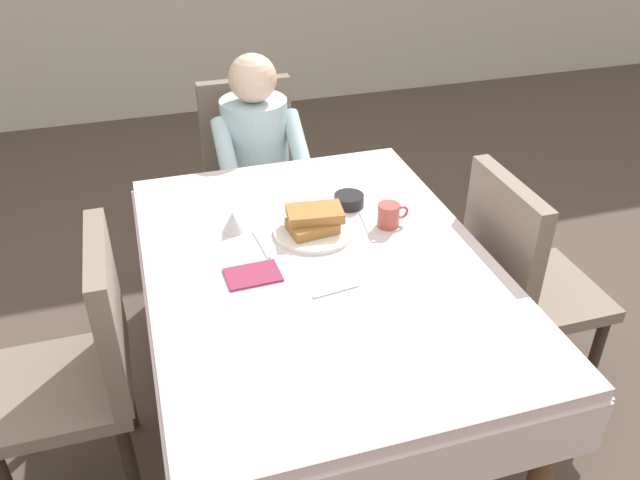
# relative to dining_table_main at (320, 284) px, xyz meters

# --- Properties ---
(ground_plane) EXTENTS (14.00, 14.00, 0.00)m
(ground_plane) POSITION_rel_dining_table_main_xyz_m (0.00, 0.00, -0.65)
(ground_plane) COLOR brown
(dining_table_main) EXTENTS (1.12, 1.52, 0.74)m
(dining_table_main) POSITION_rel_dining_table_main_xyz_m (0.00, 0.00, 0.00)
(dining_table_main) COLOR silver
(dining_table_main) RESTS_ON ground
(chair_diner) EXTENTS (0.44, 0.45, 0.93)m
(chair_diner) POSITION_rel_dining_table_main_xyz_m (0.01, 1.17, -0.12)
(chair_diner) COLOR #7A6B5B
(chair_diner) RESTS_ON ground
(diner_person) EXTENTS (0.40, 0.43, 1.12)m
(diner_person) POSITION_rel_dining_table_main_xyz_m (0.01, 1.01, 0.02)
(diner_person) COLOR silver
(diner_person) RESTS_ON ground
(chair_left_side) EXTENTS (0.45, 0.44, 0.93)m
(chair_left_side) POSITION_rel_dining_table_main_xyz_m (-0.77, 0.00, -0.12)
(chair_left_side) COLOR #7A6B5B
(chair_left_side) RESTS_ON ground
(chair_right_side) EXTENTS (0.45, 0.44, 0.93)m
(chair_right_side) POSITION_rel_dining_table_main_xyz_m (0.77, 0.00, -0.12)
(chair_right_side) COLOR #7A6B5B
(chair_right_side) RESTS_ON ground
(plate_breakfast) EXTENTS (0.28, 0.28, 0.02)m
(plate_breakfast) POSITION_rel_dining_table_main_xyz_m (0.03, 0.18, 0.10)
(plate_breakfast) COLOR white
(plate_breakfast) RESTS_ON dining_table_main
(breakfast_stack) EXTENTS (0.20, 0.16, 0.07)m
(breakfast_stack) POSITION_rel_dining_table_main_xyz_m (0.03, 0.18, 0.14)
(breakfast_stack) COLOR #A36B33
(breakfast_stack) RESTS_ON plate_breakfast
(cup_coffee) EXTENTS (0.11, 0.08, 0.08)m
(cup_coffee) POSITION_rel_dining_table_main_xyz_m (0.30, 0.15, 0.13)
(cup_coffee) COLOR #B24C42
(cup_coffee) RESTS_ON dining_table_main
(bowl_butter) EXTENTS (0.11, 0.11, 0.04)m
(bowl_butter) POSITION_rel_dining_table_main_xyz_m (0.21, 0.32, 0.11)
(bowl_butter) COLOR black
(bowl_butter) RESTS_ON dining_table_main
(syrup_pitcher) EXTENTS (0.08, 0.08, 0.07)m
(syrup_pitcher) POSITION_rel_dining_table_main_xyz_m (-0.23, 0.27, 0.13)
(syrup_pitcher) COLOR silver
(syrup_pitcher) RESTS_ON dining_table_main
(fork_left_of_plate) EXTENTS (0.03, 0.18, 0.00)m
(fork_left_of_plate) POSITION_rel_dining_table_main_xyz_m (-0.16, 0.16, 0.09)
(fork_left_of_plate) COLOR silver
(fork_left_of_plate) RESTS_ON dining_table_main
(knife_right_of_plate) EXTENTS (0.04, 0.20, 0.00)m
(knife_right_of_plate) POSITION_rel_dining_table_main_xyz_m (0.22, 0.16, 0.09)
(knife_right_of_plate) COLOR silver
(knife_right_of_plate) RESTS_ON dining_table_main
(spoon_near_edge) EXTENTS (0.15, 0.03, 0.00)m
(spoon_near_edge) POSITION_rel_dining_table_main_xyz_m (0.00, -0.16, 0.09)
(spoon_near_edge) COLOR silver
(spoon_near_edge) RESTS_ON dining_table_main
(napkin_folded) EXTENTS (0.17, 0.13, 0.01)m
(napkin_folded) POSITION_rel_dining_table_main_xyz_m (-0.22, -0.01, 0.09)
(napkin_folded) COLOR #8C2D4C
(napkin_folded) RESTS_ON dining_table_main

